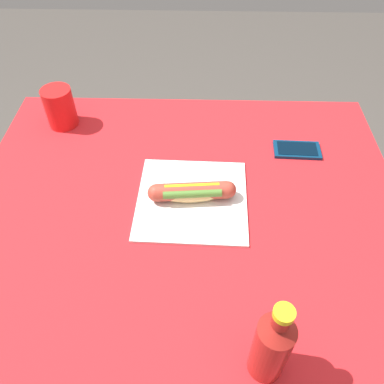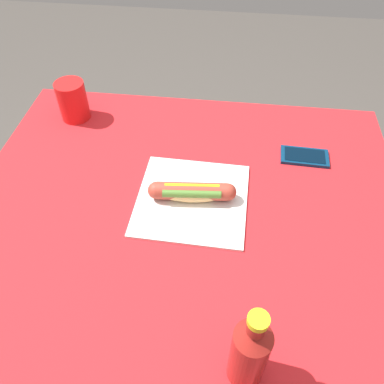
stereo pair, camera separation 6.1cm
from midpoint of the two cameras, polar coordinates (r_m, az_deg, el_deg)
ground_plane at (r=1.61m, az=-1.84°, el=-20.39°), size 6.00×6.00×0.00m
dining_table at (r=1.07m, az=-2.63°, el=-7.64°), size 1.10×0.99×0.74m
paper_wrapper at (r=0.99m, az=-1.77°, el=-1.12°), size 0.28×0.29×0.01m
hot_dog at (r=0.97m, az=-1.80°, el=-0.05°), size 0.22×0.07×0.05m
cell_phone at (r=1.16m, az=13.51°, el=5.92°), size 0.13×0.08×0.01m
soda_bottle at (r=0.71m, az=8.90°, el=-21.24°), size 0.06×0.06×0.22m
drinking_cup at (r=1.27m, az=-19.96°, el=11.42°), size 0.09×0.09×0.12m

